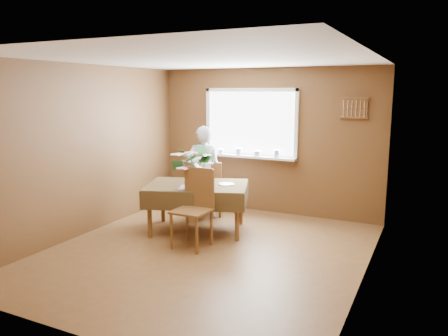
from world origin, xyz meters
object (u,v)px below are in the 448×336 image
at_px(chair_near, 195,205).
at_px(seated_woman, 204,172).
at_px(flower_bouquet, 193,164).
at_px(dining_table, 197,190).
at_px(chair_far, 210,187).

height_order(chair_near, seated_woman, seated_woman).
bearing_deg(flower_bouquet, seated_woman, 108.84).
relative_size(dining_table, chair_near, 1.63).
bearing_deg(flower_bouquet, dining_table, 105.71).
bearing_deg(chair_near, chair_far, 110.82).
distance_m(chair_far, chair_near, 1.43).
height_order(dining_table, chair_far, chair_far).
distance_m(chair_far, flower_bouquet, 1.19).
xyz_separation_m(dining_table, chair_near, (0.29, -0.57, -0.06)).
xyz_separation_m(dining_table, chair_far, (-0.19, 0.78, -0.12)).
bearing_deg(chair_near, flower_bouquet, 125.10).
relative_size(dining_table, seated_woman, 1.12).
bearing_deg(seated_woman, dining_table, 82.84).
height_order(chair_far, flower_bouquet, flower_bouquet).
bearing_deg(chair_far, dining_table, 82.62).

